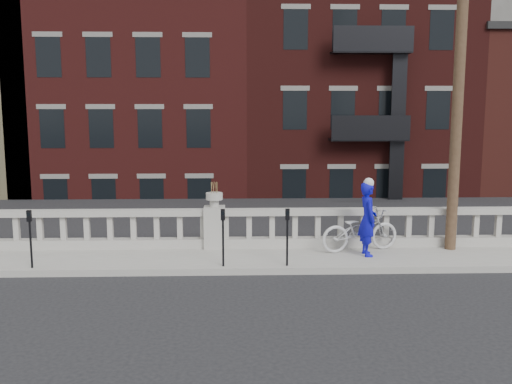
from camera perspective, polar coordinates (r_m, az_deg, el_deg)
ground at (r=11.52m, az=-4.92°, el=-11.08°), size 120.00×120.00×0.00m
sidewalk at (r=14.36m, az=-4.28°, el=-6.76°), size 32.00×2.20×0.15m
balustrade at (r=15.14m, az=-4.16°, el=-3.75°), size 28.00×0.34×1.03m
planter_pedestal at (r=15.10m, az=-4.17°, el=-3.05°), size 0.55×0.55×1.76m
lower_level at (r=33.90m, az=-1.95°, el=6.49°), size 80.00×44.00×20.80m
utility_pole at (r=15.53m, az=19.76°, el=13.14°), size 1.60×0.28×10.00m
parking_meter_b at (r=14.13m, az=-21.66°, el=-3.76°), size 0.10×0.09×1.36m
parking_meter_c at (r=13.30m, az=-3.32°, el=-3.91°), size 0.10×0.09×1.36m
parking_meter_d at (r=13.34m, az=3.15°, el=-3.86°), size 0.10×0.09×1.36m
bicycle at (r=14.99m, az=10.34°, el=-3.75°), size 2.22×1.24×1.11m
cyclist at (r=14.52m, az=11.11°, el=-2.66°), size 0.48×0.70×1.86m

